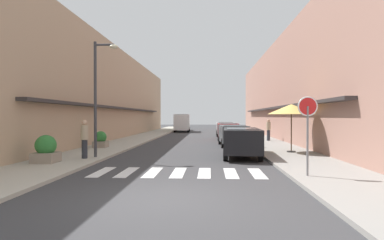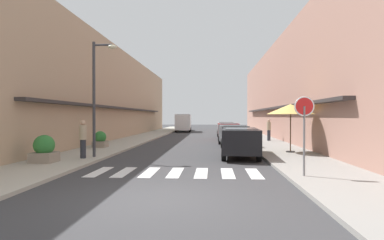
{
  "view_description": "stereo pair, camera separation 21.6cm",
  "coord_description": "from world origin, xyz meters",
  "px_view_note": "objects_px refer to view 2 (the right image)",
  "views": [
    {
      "loc": [
        1.14,
        -7.98,
        2.06
      ],
      "look_at": [
        -0.21,
        16.33,
        1.8
      ],
      "focal_mm": 30.17,
      "sensor_mm": 36.0,
      "label": 1
    },
    {
      "loc": [
        1.36,
        -7.97,
        2.06
      ],
      "look_at": [
        -0.21,
        16.33,
        1.8
      ],
      "focal_mm": 30.17,
      "sensor_mm": 36.0,
      "label": 2
    }
  ],
  "objects_px": {
    "cafe_umbrella": "(291,109)",
    "planter_corner": "(44,150)",
    "parked_car_mid": "(233,133)",
    "delivery_van": "(183,121)",
    "street_lamp": "(98,87)",
    "parked_car_near": "(240,139)",
    "pedestrian_walking_far": "(269,129)",
    "pedestrian_walking_near": "(83,138)",
    "planter_midblock": "(100,140)",
    "round_street_sign": "(304,115)",
    "parked_car_far": "(228,129)",
    "parked_car_distant": "(226,127)"
  },
  "relations": [
    {
      "from": "parked_car_near",
      "to": "cafe_umbrella",
      "type": "distance_m",
      "value": 3.56
    },
    {
      "from": "parked_car_near",
      "to": "street_lamp",
      "type": "bearing_deg",
      "value": -170.25
    },
    {
      "from": "round_street_sign",
      "to": "parked_car_mid",
      "type": "bearing_deg",
      "value": 97.76
    },
    {
      "from": "street_lamp",
      "to": "planter_midblock",
      "type": "distance_m",
      "value": 5.72
    },
    {
      "from": "street_lamp",
      "to": "pedestrian_walking_far",
      "type": "xyz_separation_m",
      "value": [
        10.03,
        11.13,
        -2.45
      ]
    },
    {
      "from": "parked_car_mid",
      "to": "round_street_sign",
      "type": "xyz_separation_m",
      "value": [
        1.6,
        -11.74,
        1.19
      ]
    },
    {
      "from": "parked_car_far",
      "to": "planter_corner",
      "type": "bearing_deg",
      "value": -119.06
    },
    {
      "from": "parked_car_far",
      "to": "planter_midblock",
      "type": "height_order",
      "value": "parked_car_far"
    },
    {
      "from": "planter_midblock",
      "to": "pedestrian_walking_far",
      "type": "bearing_deg",
      "value": 29.1
    },
    {
      "from": "parked_car_far",
      "to": "pedestrian_walking_far",
      "type": "bearing_deg",
      "value": -35.51
    },
    {
      "from": "planter_midblock",
      "to": "pedestrian_walking_near",
      "type": "distance_m",
      "value": 5.34
    },
    {
      "from": "parked_car_far",
      "to": "parked_car_mid",
      "type": "bearing_deg",
      "value": -90.0
    },
    {
      "from": "delivery_van",
      "to": "planter_corner",
      "type": "relative_size",
      "value": 4.71
    },
    {
      "from": "pedestrian_walking_near",
      "to": "pedestrian_walking_far",
      "type": "height_order",
      "value": "pedestrian_walking_near"
    },
    {
      "from": "parked_car_mid",
      "to": "planter_corner",
      "type": "relative_size",
      "value": 3.71
    },
    {
      "from": "parked_car_mid",
      "to": "cafe_umbrella",
      "type": "relative_size",
      "value": 1.64
    },
    {
      "from": "street_lamp",
      "to": "parked_car_mid",
      "type": "bearing_deg",
      "value": 46.68
    },
    {
      "from": "parked_car_near",
      "to": "street_lamp",
      "type": "relative_size",
      "value": 0.82
    },
    {
      "from": "parked_car_far",
      "to": "round_street_sign",
      "type": "height_order",
      "value": "round_street_sign"
    },
    {
      "from": "parked_car_distant",
      "to": "planter_corner",
      "type": "height_order",
      "value": "parked_car_distant"
    },
    {
      "from": "pedestrian_walking_far",
      "to": "parked_car_near",
      "type": "bearing_deg",
      "value": -135.48
    },
    {
      "from": "parked_car_near",
      "to": "parked_car_far",
      "type": "distance_m",
      "value": 12.18
    },
    {
      "from": "planter_midblock",
      "to": "pedestrian_walking_far",
      "type": "relative_size",
      "value": 0.59
    },
    {
      "from": "street_lamp",
      "to": "delivery_van",
      "type": "bearing_deg",
      "value": 86.82
    },
    {
      "from": "cafe_umbrella",
      "to": "pedestrian_walking_near",
      "type": "xyz_separation_m",
      "value": [
        -10.24,
        -3.22,
        -1.39
      ]
    },
    {
      "from": "cafe_umbrella",
      "to": "pedestrian_walking_near",
      "type": "height_order",
      "value": "cafe_umbrella"
    },
    {
      "from": "round_street_sign",
      "to": "cafe_umbrella",
      "type": "relative_size",
      "value": 0.99
    },
    {
      "from": "parked_car_far",
      "to": "street_lamp",
      "type": "distance_m",
      "value": 15.26
    },
    {
      "from": "parked_car_near",
      "to": "planter_midblock",
      "type": "xyz_separation_m",
      "value": [
        -8.45,
        3.5,
        -0.33
      ]
    },
    {
      "from": "round_street_sign",
      "to": "planter_corner",
      "type": "distance_m",
      "value": 10.51
    },
    {
      "from": "delivery_van",
      "to": "pedestrian_walking_near",
      "type": "height_order",
      "value": "delivery_van"
    },
    {
      "from": "parked_car_mid",
      "to": "street_lamp",
      "type": "height_order",
      "value": "street_lamp"
    },
    {
      "from": "cafe_umbrella",
      "to": "planter_corner",
      "type": "relative_size",
      "value": 2.25
    },
    {
      "from": "pedestrian_walking_near",
      "to": "pedestrian_walking_far",
      "type": "distance_m",
      "value": 15.72
    },
    {
      "from": "parked_car_distant",
      "to": "delivery_van",
      "type": "height_order",
      "value": "delivery_van"
    },
    {
      "from": "parked_car_near",
      "to": "pedestrian_walking_far",
      "type": "distance_m",
      "value": 10.43
    },
    {
      "from": "round_street_sign",
      "to": "street_lamp",
      "type": "distance_m",
      "value": 9.68
    },
    {
      "from": "parked_car_near",
      "to": "planter_corner",
      "type": "relative_size",
      "value": 3.9
    },
    {
      "from": "parked_car_near",
      "to": "parked_car_distant",
      "type": "distance_m",
      "value": 17.78
    },
    {
      "from": "planter_midblock",
      "to": "pedestrian_walking_near",
      "type": "xyz_separation_m",
      "value": [
        1.05,
        -5.22,
        0.47
      ]
    },
    {
      "from": "delivery_van",
      "to": "planter_corner",
      "type": "bearing_deg",
      "value": -96.03
    },
    {
      "from": "parked_car_mid",
      "to": "planter_corner",
      "type": "distance_m",
      "value": 12.58
    },
    {
      "from": "parked_car_distant",
      "to": "round_street_sign",
      "type": "distance_m",
      "value": 23.47
    },
    {
      "from": "planter_corner",
      "to": "pedestrian_walking_near",
      "type": "relative_size",
      "value": 0.65
    },
    {
      "from": "parked_car_mid",
      "to": "pedestrian_walking_far",
      "type": "xyz_separation_m",
      "value": [
        3.13,
        3.81,
        0.11
      ]
    },
    {
      "from": "parked_car_near",
      "to": "pedestrian_walking_far",
      "type": "relative_size",
      "value": 2.62
    },
    {
      "from": "parked_car_mid",
      "to": "round_street_sign",
      "type": "distance_m",
      "value": 11.91
    },
    {
      "from": "cafe_umbrella",
      "to": "parked_car_far",
      "type": "bearing_deg",
      "value": 104.89
    },
    {
      "from": "street_lamp",
      "to": "planter_midblock",
      "type": "relative_size",
      "value": 5.39
    },
    {
      "from": "street_lamp",
      "to": "pedestrian_walking_far",
      "type": "height_order",
      "value": "street_lamp"
    }
  ]
}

